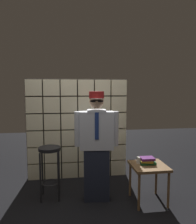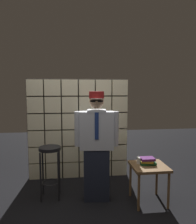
{
  "view_description": "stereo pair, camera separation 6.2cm",
  "coord_description": "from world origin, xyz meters",
  "px_view_note": "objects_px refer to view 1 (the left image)",
  "views": [
    {
      "loc": [
        -0.2,
        -2.76,
        1.73
      ],
      "look_at": [
        0.26,
        0.45,
        1.38
      ],
      "focal_mm": 35.1,
      "sensor_mm": 36.0,
      "label": 1
    },
    {
      "loc": [
        -0.13,
        -2.77,
        1.73
      ],
      "look_at": [
        0.26,
        0.45,
        1.38
      ],
      "focal_mm": 35.1,
      "sensor_mm": 36.0,
      "label": 2
    }
  ],
  "objects_px": {
    "standing_person": "(97,144)",
    "book_stack": "(147,161)",
    "bar_stool": "(50,160)",
    "side_table": "(149,170)",
    "coffee_mug": "(139,160)"
  },
  "relations": [
    {
      "from": "bar_stool",
      "to": "book_stack",
      "type": "relative_size",
      "value": 3.33
    },
    {
      "from": "book_stack",
      "to": "coffee_mug",
      "type": "xyz_separation_m",
      "value": [
        -0.11,
        0.05,
        -0.0
      ]
    },
    {
      "from": "side_table",
      "to": "coffee_mug",
      "type": "bearing_deg",
      "value": 143.11
    },
    {
      "from": "side_table",
      "to": "book_stack",
      "type": "xyz_separation_m",
      "value": [
        -0.01,
        0.04,
        0.13
      ]
    },
    {
      "from": "standing_person",
      "to": "book_stack",
      "type": "height_order",
      "value": "standing_person"
    },
    {
      "from": "standing_person",
      "to": "book_stack",
      "type": "xyz_separation_m",
      "value": [
        0.76,
        -0.14,
        -0.25
      ]
    },
    {
      "from": "standing_person",
      "to": "book_stack",
      "type": "distance_m",
      "value": 0.81
    },
    {
      "from": "coffee_mug",
      "to": "book_stack",
      "type": "bearing_deg",
      "value": -24.96
    },
    {
      "from": "bar_stool",
      "to": "side_table",
      "type": "height_order",
      "value": "bar_stool"
    },
    {
      "from": "standing_person",
      "to": "side_table",
      "type": "relative_size",
      "value": 2.91
    },
    {
      "from": "standing_person",
      "to": "book_stack",
      "type": "relative_size",
      "value": 6.84
    },
    {
      "from": "standing_person",
      "to": "coffee_mug",
      "type": "relative_size",
      "value": 13.37
    },
    {
      "from": "standing_person",
      "to": "bar_stool",
      "type": "xyz_separation_m",
      "value": [
        -0.72,
        0.15,
        -0.27
      ]
    },
    {
      "from": "book_stack",
      "to": "standing_person",
      "type": "bearing_deg",
      "value": 169.93
    },
    {
      "from": "book_stack",
      "to": "coffee_mug",
      "type": "distance_m",
      "value": 0.12
    }
  ]
}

